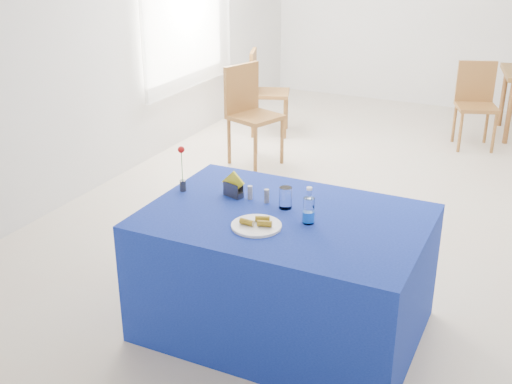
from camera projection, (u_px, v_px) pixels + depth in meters
floor at (380, 201)px, 5.74m from camera, size 7.00×7.00×0.00m
curtain at (189, 0)px, 6.76m from camera, size 0.04×1.75×1.85m
plate at (256, 226)px, 3.53m from camera, size 0.28×0.28×0.01m
drinking_glass at (285, 198)px, 3.74m from camera, size 0.08×0.08×0.13m
salt_shaker at (250, 193)px, 3.87m from camera, size 0.03×0.03×0.08m
pepper_shaker at (267, 196)px, 3.82m from camera, size 0.03×0.03×0.08m
blue_table at (284, 273)px, 3.82m from camera, size 1.60×1.10×0.76m
water_bottle at (309, 211)px, 3.55m from camera, size 0.07×0.07×0.21m
napkin_holder at (233, 189)px, 3.91m from camera, size 0.15×0.09×0.16m
rose_vase at (182, 171)px, 3.95m from camera, size 0.04×0.04×0.29m
chair_bg_left at (476, 98)px, 6.98m from camera, size 0.53×0.53×0.92m
chair_win_a at (249, 107)px, 6.48m from camera, size 0.57×0.57×1.00m
chair_win_b at (262, 86)px, 7.38m from camera, size 0.56×0.56×0.97m
banana_pieces at (258, 222)px, 3.52m from camera, size 0.18×0.12×0.03m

